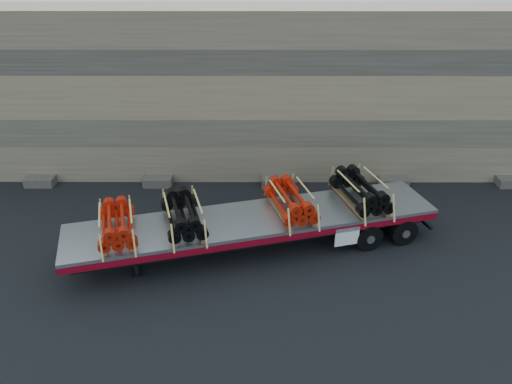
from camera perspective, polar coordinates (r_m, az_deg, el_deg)
ground at (r=17.19m, az=-3.96°, el=-6.17°), size 120.00×120.00×0.00m
rock_wall at (r=21.69m, az=-3.13°, el=11.24°), size 44.00×3.00×7.00m
trailer at (r=16.70m, az=-0.15°, el=-4.69°), size 12.40×5.52×1.22m
bundle_front at (r=15.78m, az=-15.62°, el=-3.61°), size 1.67×2.44×0.79m
bundle_midfront at (r=15.82m, az=-8.32°, el=-2.64°), size 1.77×2.59×0.84m
bundle_midrear at (r=16.51m, az=3.98°, el=-1.05°), size 1.77×2.59×0.84m
bundle_rear at (r=17.42m, az=11.85°, el=0.07°), size 1.87×2.74×0.89m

